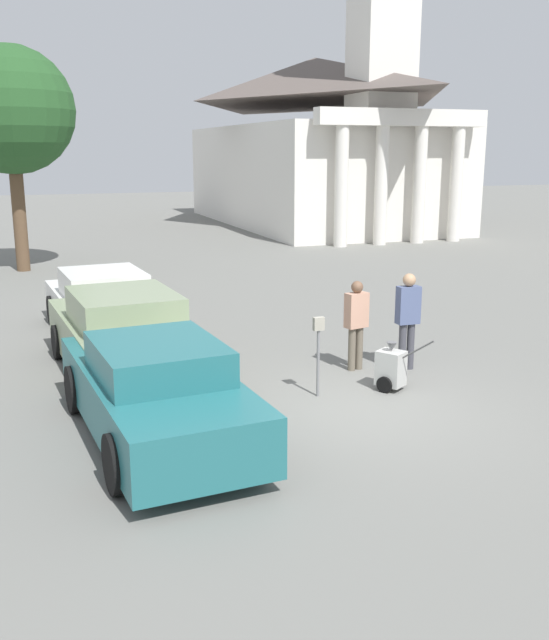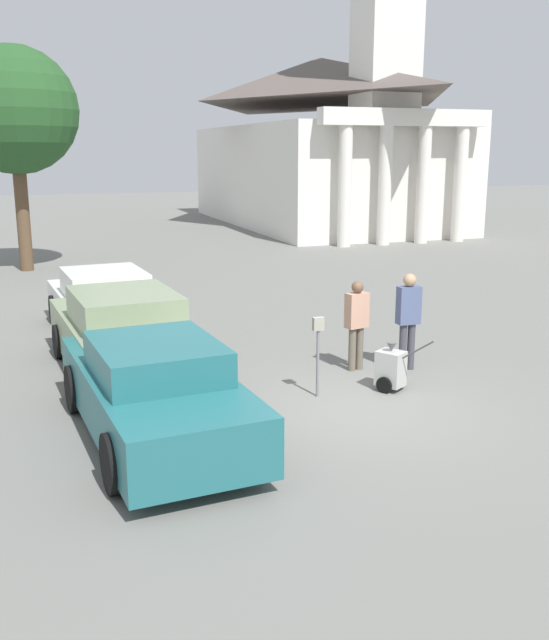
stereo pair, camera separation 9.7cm
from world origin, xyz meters
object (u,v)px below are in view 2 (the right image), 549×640
Objects in this scene: parked_car_teal at (155,391)px; parked_car_sage at (124,336)px; parked_car_white at (105,304)px; church at (323,131)px; person_worker at (357,320)px; person_supervisor at (408,315)px; parking_meter at (318,342)px; equipment_cart at (391,368)px.

parked_car_sage reaches higher than parked_car_teal.
parked_car_white is 25.23m from church.
person_worker is (4.08, -4.30, 0.29)m from parked_car_white.
parked_car_teal is at bearing 20.39° from person_supervisor.
parked_car_white is at bearing 117.64° from parking_meter.
parking_meter is at bearing -42.98° from parked_car_sage.
parked_car_sage is (0.00, 3.07, 0.03)m from parked_car_teal.
person_worker reaches higher than parking_meter.
church reaches higher than parked_car_white.
parked_car_white reaches higher than parking_meter.
church reaches higher than parked_car_teal.
parked_car_sage is 3.63m from parking_meter.
church is (9.92, 24.84, 4.05)m from person_worker.
person_supervisor is 27.00m from church.
parked_car_sage is 3.09× the size of person_worker.
parked_car_white is at bearing -58.21° from person_worker.
parked_car_teal is 4.21m from equipment_cart.
person_supervisor reaches higher than parked_car_teal.
parked_car_white is 2.63× the size of person_supervisor.
church is at bearing 66.74° from parking_meter.
equipment_cart is (0.06, -1.24, -0.57)m from person_worker.
parked_car_sage reaches higher than parking_meter.
parked_car_sage is 1.09× the size of parked_car_white.
parking_meter is at bearing 23.13° from person_supervisor.
church reaches higher than parked_car_sage.
parked_car_teal is 30.54m from church.
person_worker is 0.07× the size of church.
parked_car_sage reaches higher than parked_car_white.
parked_car_sage is at bearing -13.84° from person_supervisor.
parked_car_teal is at bearing -94.68° from parked_car_sage.
parked_car_teal is 6.25m from parked_car_white.
parked_car_sage is at bearing -120.56° from church.
parked_car_teal is at bearing -117.60° from church.
parked_car_white is at bearing 94.19° from equipment_cart.
person_supervisor is (2.14, 0.83, 0.10)m from parking_meter.
person_supervisor reaches higher than person_worker.
person_worker is (4.09, 1.95, 0.26)m from parked_car_teal.
parked_car_teal is 2.93× the size of person_worker.
parked_car_white reaches higher than equipment_cart.
parking_meter is 1.68m from person_worker.
person_supervisor is at bearing 15.63° from equipment_cart.
parked_car_teal is 5.26m from person_supervisor.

